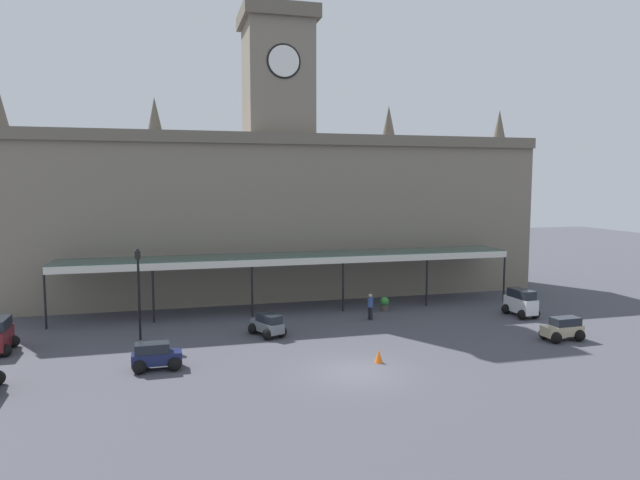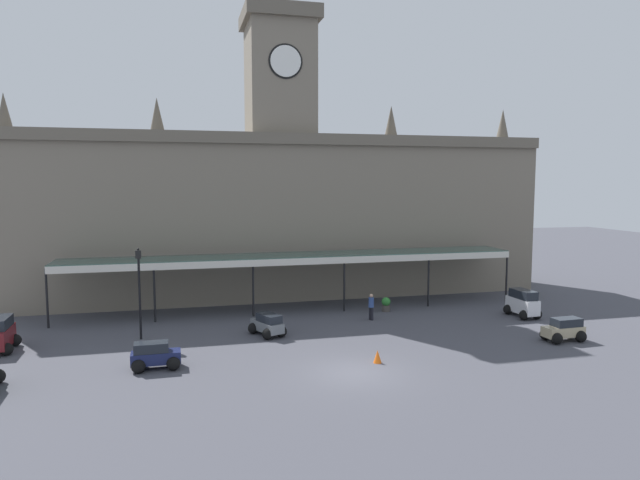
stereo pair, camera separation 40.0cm
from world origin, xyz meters
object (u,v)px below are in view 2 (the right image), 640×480
(car_navy_estate, at_px, (155,357))
(car_grey_estate, at_px, (268,326))
(car_maroon_van, at_px, (0,336))
(car_white_van, at_px, (523,304))
(pedestrian_near_entrance, at_px, (371,306))
(victorian_lamppost, at_px, (139,283))
(planter_forecourt_centre, at_px, (386,304))
(traffic_cone, at_px, (377,356))
(car_beige_estate, at_px, (564,331))

(car_navy_estate, height_order, car_grey_estate, same)
(car_maroon_van, height_order, car_white_van, same)
(pedestrian_near_entrance, bearing_deg, car_white_van, -9.16)
(victorian_lamppost, bearing_deg, car_navy_estate, -79.85)
(car_white_van, bearing_deg, car_grey_estate, -178.39)
(pedestrian_near_entrance, relative_size, victorian_lamppost, 0.33)
(victorian_lamppost, xyz_separation_m, planter_forecourt_centre, (15.64, 3.08, -2.67))
(car_navy_estate, relative_size, car_grey_estate, 0.94)
(car_white_van, bearing_deg, traffic_cone, -151.85)
(car_beige_estate, distance_m, car_maroon_van, 29.93)
(car_beige_estate, xyz_separation_m, planter_forecourt_centre, (-6.93, 9.12, -0.07))
(victorian_lamppost, distance_m, traffic_cone, 13.71)
(car_maroon_van, relative_size, pedestrian_near_entrance, 1.45)
(car_grey_estate, relative_size, traffic_cone, 3.88)
(car_navy_estate, height_order, victorian_lamppost, victorian_lamppost)
(car_white_van, height_order, victorian_lamppost, victorian_lamppost)
(car_beige_estate, distance_m, traffic_cone, 11.27)
(traffic_cone, bearing_deg, car_navy_estate, 170.74)
(pedestrian_near_entrance, relative_size, traffic_cone, 2.67)
(pedestrian_near_entrance, bearing_deg, traffic_cone, -107.13)
(car_grey_estate, distance_m, car_white_van, 16.74)
(car_navy_estate, bearing_deg, pedestrian_near_entrance, 26.65)
(car_grey_estate, xyz_separation_m, pedestrian_near_entrance, (6.93, 2.05, 0.34))
(pedestrian_near_entrance, bearing_deg, car_grey_estate, -163.51)
(car_beige_estate, bearing_deg, pedestrian_near_entrance, 140.81)
(pedestrian_near_entrance, bearing_deg, victorian_lamppost, -175.68)
(car_grey_estate, height_order, car_maroon_van, car_maroon_van)
(car_beige_estate, xyz_separation_m, car_white_van, (1.11, 5.51, 0.24))
(car_grey_estate, height_order, traffic_cone, car_grey_estate)
(car_grey_estate, height_order, pedestrian_near_entrance, pedestrian_near_entrance)
(pedestrian_near_entrance, height_order, traffic_cone, pedestrian_near_entrance)
(car_beige_estate, height_order, traffic_cone, car_beige_estate)
(victorian_lamppost, relative_size, planter_forecourt_centre, 5.32)
(traffic_cone, relative_size, planter_forecourt_centre, 0.65)
(car_maroon_van, xyz_separation_m, planter_forecourt_centre, (22.51, 3.72, -0.32))
(traffic_cone, bearing_deg, car_maroon_van, 160.43)
(car_white_van, distance_m, pedestrian_near_entrance, 9.93)
(car_navy_estate, xyz_separation_m, traffic_cone, (10.39, -1.69, -0.25))
(car_maroon_van, height_order, traffic_cone, car_maroon_van)
(car_white_van, xyz_separation_m, planter_forecourt_centre, (-8.03, 3.61, -0.32))
(car_beige_estate, relative_size, pedestrian_near_entrance, 1.37)
(pedestrian_near_entrance, relative_size, planter_forecourt_centre, 1.74)
(car_navy_estate, bearing_deg, car_maroon_van, 148.60)
(victorian_lamppost, height_order, traffic_cone, victorian_lamppost)
(car_white_van, bearing_deg, car_beige_estate, -101.36)
(car_beige_estate, bearing_deg, victorian_lamppost, 165.02)
(car_navy_estate, relative_size, car_maroon_van, 0.94)
(traffic_cone, height_order, planter_forecourt_centre, planter_forecourt_centre)
(car_grey_estate, distance_m, traffic_cone, 7.55)
(traffic_cone, bearing_deg, car_beige_estate, 5.52)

